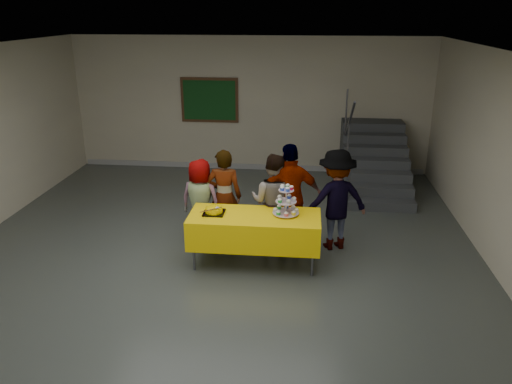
# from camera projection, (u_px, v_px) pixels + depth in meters

# --- Properties ---
(room_shell) EXTENTS (10.00, 10.04, 3.02)m
(room_shell) POSITION_uv_depth(u_px,v_px,m) (205.00, 127.00, 6.33)
(room_shell) COLOR #4C514C
(room_shell) RESTS_ON ground
(bake_table) EXTENTS (1.88, 0.78, 0.77)m
(bake_table) POSITION_uv_depth(u_px,v_px,m) (255.00, 229.00, 7.18)
(bake_table) COLOR #595960
(bake_table) RESTS_ON ground
(cupcake_stand) EXTENTS (0.38, 0.38, 0.44)m
(cupcake_stand) POSITION_uv_depth(u_px,v_px,m) (286.00, 203.00, 7.08)
(cupcake_stand) COLOR silver
(cupcake_stand) RESTS_ON bake_table
(bear_cake) EXTENTS (0.32, 0.36, 0.12)m
(bear_cake) POSITION_uv_depth(u_px,v_px,m) (214.00, 209.00, 7.16)
(bear_cake) COLOR black
(bear_cake) RESTS_ON bake_table
(schoolchild_a) EXTENTS (0.74, 0.57, 1.36)m
(schoolchild_a) POSITION_uv_depth(u_px,v_px,m) (201.00, 201.00, 7.88)
(schoolchild_a) COLOR slate
(schoolchild_a) RESTS_ON ground
(schoolchild_b) EXTENTS (0.57, 0.38, 1.53)m
(schoolchild_b) POSITION_uv_depth(u_px,v_px,m) (224.00, 196.00, 7.84)
(schoolchild_b) COLOR #5C5D66
(schoolchild_b) RESTS_ON ground
(schoolchild_c) EXTENTS (0.87, 0.76, 1.53)m
(schoolchild_c) POSITION_uv_depth(u_px,v_px,m) (274.00, 202.00, 7.62)
(schoolchild_c) COLOR slate
(schoolchild_c) RESTS_ON ground
(schoolchild_d) EXTENTS (1.06, 0.65, 1.68)m
(schoolchild_d) POSITION_uv_depth(u_px,v_px,m) (290.00, 198.00, 7.58)
(schoolchild_d) COLOR slate
(schoolchild_d) RESTS_ON ground
(schoolchild_e) EXTENTS (1.16, 0.89, 1.58)m
(schoolchild_e) POSITION_uv_depth(u_px,v_px,m) (336.00, 200.00, 7.62)
(schoolchild_e) COLOR slate
(schoolchild_e) RESTS_ON ground
(staircase) EXTENTS (1.30, 2.40, 2.04)m
(staircase) POSITION_uv_depth(u_px,v_px,m) (373.00, 163.00, 10.47)
(staircase) COLOR #424447
(staircase) RESTS_ON ground
(noticeboard) EXTENTS (1.30, 0.05, 1.00)m
(noticeboard) POSITION_uv_depth(u_px,v_px,m) (210.00, 100.00, 11.21)
(noticeboard) COLOR #472B16
(noticeboard) RESTS_ON ground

